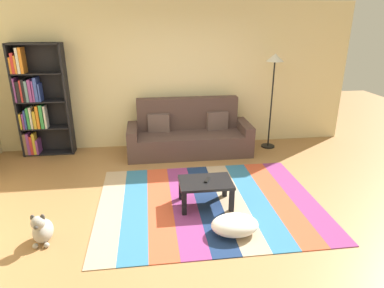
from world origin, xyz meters
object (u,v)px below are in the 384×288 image
at_px(coffee_table, 206,186).
at_px(bookshelf, 36,102).
at_px(pouf, 235,225).
at_px(standing_lamp, 274,70).
at_px(dog, 42,230).
at_px(couch, 189,135).
at_px(tv_remote, 207,180).

bearing_deg(coffee_table, bookshelf, 140.13).
relative_size(pouf, standing_lamp, 0.31).
xyz_separation_m(dog, standing_lamp, (3.56, 2.59, 1.34)).
relative_size(bookshelf, standing_lamp, 1.12).
height_order(couch, tv_remote, couch).
height_order(dog, standing_lamp, standing_lamp).
distance_m(standing_lamp, tv_remote, 2.81).
bearing_deg(pouf, bookshelf, 134.91).
relative_size(coffee_table, dog, 1.77).
distance_m(couch, coffee_table, 1.97).
relative_size(bookshelf, tv_remote, 13.37).
xyz_separation_m(couch, tv_remote, (0.00, -1.95, 0.04)).
xyz_separation_m(pouf, dog, (-2.19, 0.13, 0.04)).
bearing_deg(couch, dog, -128.13).
bearing_deg(dog, tv_remote, 15.94).
xyz_separation_m(couch, pouf, (0.21, -2.66, -0.22)).
bearing_deg(tv_remote, standing_lamp, 78.30).
xyz_separation_m(bookshelf, dog, (0.74, -2.80, -0.82)).
distance_m(couch, dog, 3.21).
bearing_deg(couch, bookshelf, 174.05).
relative_size(couch, tv_remote, 15.07).
bearing_deg(pouf, couch, 94.56).
relative_size(pouf, dog, 1.41).
height_order(coffee_table, dog, dog).
relative_size(couch, dog, 5.69).
distance_m(bookshelf, pouf, 4.24).
xyz_separation_m(bookshelf, coffee_table, (2.70, -2.25, -0.68)).
distance_m(bookshelf, standing_lamp, 4.34).
xyz_separation_m(standing_lamp, tv_remote, (-1.58, -2.03, -1.12)).
relative_size(dog, standing_lamp, 0.22).
distance_m(pouf, standing_lamp, 3.35).
relative_size(couch, bookshelf, 1.13).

